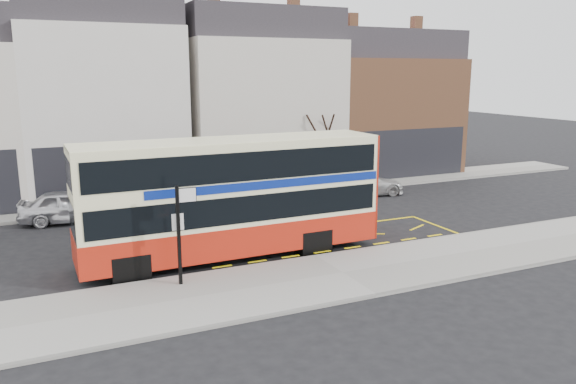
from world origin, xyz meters
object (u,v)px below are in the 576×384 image
car_silver (71,206)px  car_grey (248,193)px  double_decker_bus (233,196)px  car_white (364,183)px  bus_stop_post (180,226)px  street_tree_right (318,123)px

car_silver → car_grey: size_ratio=1.08×
double_decker_bus → car_white: 12.42m
double_decker_bus → bus_stop_post: 3.35m
street_tree_right → double_decker_bus: bearing=-130.9°
car_silver → car_grey: car_silver is taller
double_decker_bus → bus_stop_post: (-2.48, -2.24, -0.26)m
car_grey → street_tree_right: bearing=-45.7°
double_decker_bus → car_grey: 8.22m
double_decker_bus → car_silver: double_decker_bus is taller
car_white → car_grey: bearing=97.4°
car_silver → car_white: (15.16, -0.54, -0.10)m
car_silver → car_white: bearing=-83.5°
bus_stop_post → street_tree_right: (11.13, 12.21, 1.75)m
street_tree_right → bus_stop_post: bearing=-132.4°
bus_stop_post → street_tree_right: bearing=49.9°
car_white → bus_stop_post: bearing=136.2°
double_decker_bus → car_white: (10.04, 7.13, -1.65)m
bus_stop_post → car_white: (12.52, 9.37, -1.39)m
street_tree_right → car_white: bearing=-63.9°
car_grey → car_white: car_grey is taller
car_white → street_tree_right: bearing=35.5°
car_silver → bus_stop_post: bearing=-156.5°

